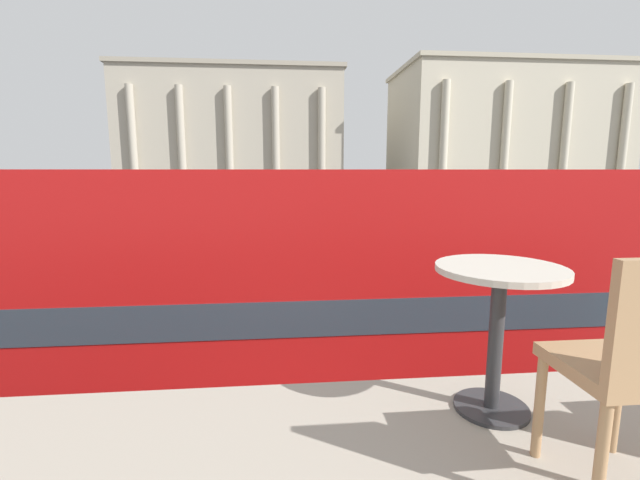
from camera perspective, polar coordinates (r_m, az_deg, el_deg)
The scene contains 12 objects.
double_decker_bus at distance 6.48m, azimuth 1.29°, elevation -8.25°, with size 10.74×2.71×4.42m.
cafe_dining_table at distance 2.23m, azimuth 22.66°, elevation -8.13°, with size 0.60×0.60×0.73m.
cafe_chair_0 at distance 1.89m, azimuth 36.35°, elevation -13.07°, with size 0.40×0.40×0.91m.
plaza_building_left at distance 59.89m, azimuth -11.23°, elevation 13.03°, with size 27.91×15.28×16.92m.
plaza_building_right at distance 61.96m, azimuth 23.01°, elevation 12.42°, with size 27.36×15.83×17.07m.
traffic_light_near at distance 13.54m, azimuth -30.49°, elevation -0.97°, with size 0.42×0.24×3.50m.
traffic_light_mid at distance 21.00m, azimuth 12.05°, elevation 4.22°, with size 0.42×0.24×4.03m.
traffic_light_far at distance 27.69m, azimuth 0.27°, elevation 5.12°, with size 0.42×0.24×3.64m.
car_maroon at distance 20.40m, azimuth -11.44°, elevation -1.35°, with size 4.20×1.93×1.35m.
car_silver at distance 23.90m, azimuth -17.58°, elevation -0.05°, with size 4.20×1.93×1.35m.
pedestrian_white at distance 36.36m, azimuth 9.37°, elevation 3.81°, with size 0.32×0.32×1.73m.
pedestrian_red at distance 25.05m, azimuth -22.51°, elevation 0.57°, with size 0.32×0.32×1.60m.
Camera 1 is at (-0.08, -2.22, 4.41)m, focal length 24.00 mm.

